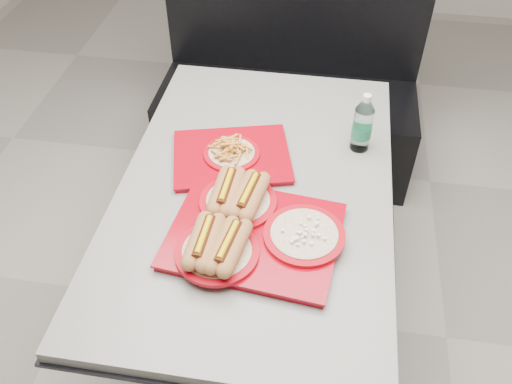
% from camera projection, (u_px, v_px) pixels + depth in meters
% --- Properties ---
extents(ground, '(6.00, 6.00, 0.00)m').
position_uv_depth(ground, '(256.00, 312.00, 2.33)').
color(ground, gray).
rests_on(ground, ground).
extents(diner_table, '(0.92, 1.42, 0.75)m').
position_uv_depth(diner_table, '(256.00, 219.00, 1.92)').
color(diner_table, black).
rests_on(diner_table, ground).
extents(booth_bench, '(1.30, 0.57, 1.35)m').
position_uv_depth(booth_bench, '(288.00, 91.00, 2.82)').
color(booth_bench, black).
rests_on(booth_bench, ground).
extents(tray_near, '(0.54, 0.46, 0.11)m').
position_uv_depth(tray_near, '(248.00, 228.00, 1.61)').
color(tray_near, '#970411').
rests_on(tray_near, diner_table).
extents(tray_far, '(0.47, 0.41, 0.08)m').
position_uv_depth(tray_far, '(232.00, 155.00, 1.88)').
color(tray_far, '#970411').
rests_on(tray_far, diner_table).
extents(water_bottle, '(0.07, 0.07, 0.22)m').
position_uv_depth(water_bottle, '(362.00, 126.00, 1.88)').
color(water_bottle, silver).
rests_on(water_bottle, diner_table).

